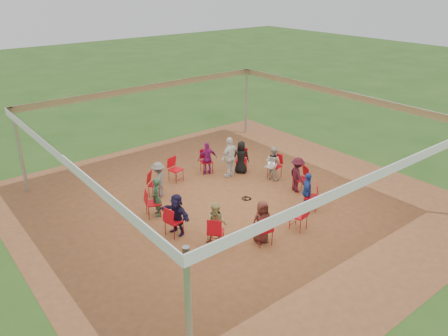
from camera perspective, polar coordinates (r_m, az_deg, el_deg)
ground at (r=14.44m, az=0.87°, el=-4.53°), size 80.00×80.00×0.00m
dirt_patch at (r=14.43m, az=0.87°, el=-4.51°), size 13.00×13.00×0.00m
tent at (r=13.48m, az=0.93°, el=4.38°), size 10.33×10.33×3.00m
chair_0 at (r=16.11m, az=6.64°, el=0.21°), size 0.52×0.50×0.90m
chair_1 at (r=16.53m, az=2.30°, el=0.99°), size 0.61×0.61×0.90m
chair_2 at (r=16.42m, az=-2.29°, el=0.84°), size 0.54×0.55×0.90m
chair_3 at (r=15.81m, az=-6.32°, el=-0.24°), size 0.50×0.52×0.90m
chair_4 at (r=14.81m, az=-8.95°, el=-2.13°), size 0.61×0.61×0.90m
chair_5 at (r=13.63m, az=-9.26°, el=-4.55°), size 0.55×0.54×0.90m
chair_6 at (r=12.59m, az=-6.56°, el=-6.93°), size 0.52×0.50×0.90m
chair_7 at (r=12.03m, az=-1.09°, el=-8.34°), size 0.61×0.61×0.90m
chair_8 at (r=12.18m, az=5.20°, el=-8.02°), size 0.54×0.55×0.90m
chair_9 at (r=12.96m, az=9.73°, el=-6.17°), size 0.50×0.52×0.90m
chair_10 at (r=14.10m, az=11.22°, el=-3.70°), size 0.61×0.61×0.90m
chair_11 at (r=15.24m, az=9.91°, el=-1.42°), size 0.55×0.54×0.90m
person_seated_0 at (r=15.95m, az=6.43°, el=0.67°), size 0.46×0.66×1.25m
person_seated_1 at (r=16.35m, az=2.25°, el=1.41°), size 0.66×0.68×1.25m
person_seated_2 at (r=16.25m, az=-2.17°, el=1.26°), size 0.81×0.59×1.25m
person_seated_3 at (r=14.69m, az=-8.55°, el=-1.54°), size 0.87×0.83×1.25m
person_seated_4 at (r=13.56m, az=-8.81°, el=-3.81°), size 0.43×0.52×1.25m
person_seated_5 at (r=12.57m, az=-6.20°, el=-6.02°), size 0.65×1.22×1.25m
person_seated_6 at (r=12.04m, az=-0.99°, el=-7.32°), size 0.66×0.68×1.25m
person_seated_7 at (r=12.18m, az=4.99°, el=-7.03°), size 0.68×0.52×1.25m
person_seated_8 at (r=14.02m, az=10.79°, el=-3.01°), size 0.79×0.76×1.25m
person_seated_9 at (r=15.11m, az=9.56°, el=-0.87°), size 0.63×0.89×1.25m
standing_person at (r=15.97m, az=0.80°, el=1.42°), size 0.96×0.59×1.54m
cable_coil at (r=14.66m, az=2.99°, el=-4.00°), size 0.32×0.32×0.03m
laptop at (r=15.84m, az=6.10°, el=0.38°), size 0.32×0.37×0.22m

